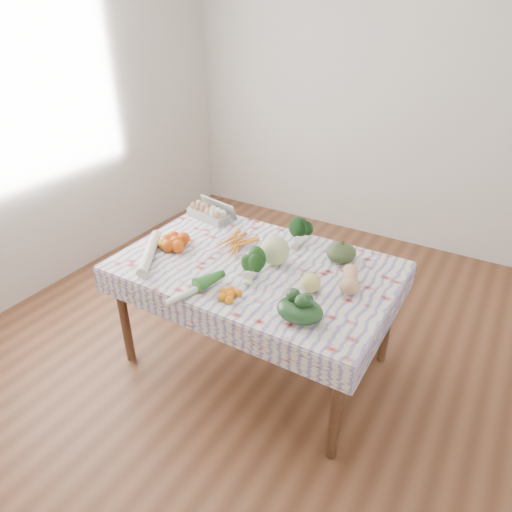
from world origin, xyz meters
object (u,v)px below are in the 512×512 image
dining_table (256,276)px  grapefruit (311,283)px  kabocha_squash (341,252)px  butternut_squash (350,279)px  cabbage (275,251)px  egg_carton (208,214)px

dining_table → grapefruit: bearing=-13.1°
kabocha_squash → grapefruit: (-0.02, -0.40, -0.00)m
kabocha_squash → butternut_squash: 0.29m
kabocha_squash → butternut_squash: size_ratio=0.78×
dining_table → cabbage: bearing=36.3°
egg_carton → grapefruit: 1.13m
dining_table → butternut_squash: 0.59m
cabbage → grapefruit: (0.31, -0.16, -0.03)m
egg_carton → grapefruit: (1.03, -0.46, 0.01)m
egg_carton → grapefruit: size_ratio=2.97×
kabocha_squash → cabbage: bearing=-144.7°
cabbage → kabocha_squash: bearing=35.3°
cabbage → dining_table: bearing=-143.7°
butternut_squash → grapefruit: size_ratio=2.08×
kabocha_squash → cabbage: cabbage is taller
dining_table → cabbage: cabbage is taller
cabbage → butternut_squash: 0.49m
egg_carton → cabbage: 0.78m
egg_carton → cabbage: bearing=-11.7°
dining_table → grapefruit: 0.44m
dining_table → cabbage: 0.21m
dining_table → kabocha_squash: 0.54m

